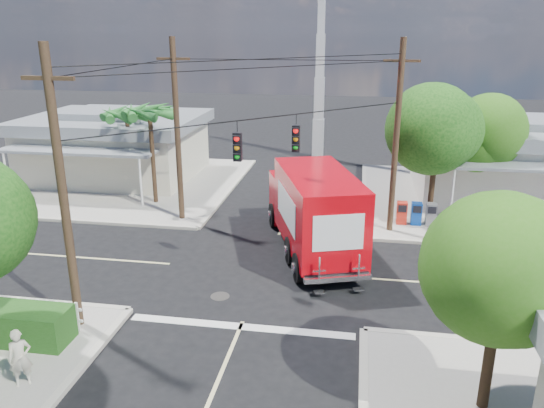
# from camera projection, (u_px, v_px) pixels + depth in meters

# --- Properties ---
(ground) EXTENTS (120.00, 120.00, 0.00)m
(ground) POSITION_uv_depth(u_px,v_px,m) (264.00, 271.00, 21.46)
(ground) COLOR black
(ground) RESTS_ON ground
(sidewalk_ne) EXTENTS (14.12, 14.12, 0.14)m
(sidewalk_ne) POSITION_uv_depth(u_px,v_px,m) (487.00, 201.00, 29.93)
(sidewalk_ne) COLOR #9B968C
(sidewalk_ne) RESTS_ON ground
(sidewalk_nw) EXTENTS (14.12, 14.12, 0.14)m
(sidewalk_nw) POSITION_uv_depth(u_px,v_px,m) (125.00, 184.00, 33.33)
(sidewalk_nw) COLOR #9B968C
(sidewalk_nw) RESTS_ON ground
(road_markings) EXTENTS (32.00, 32.00, 0.01)m
(road_markings) POSITION_uv_depth(u_px,v_px,m) (257.00, 287.00, 20.08)
(road_markings) COLOR beige
(road_markings) RESTS_ON ground
(building_ne) EXTENTS (11.80, 10.20, 4.50)m
(building_ne) POSITION_uv_depth(u_px,v_px,m) (518.00, 159.00, 29.99)
(building_ne) COLOR silver
(building_ne) RESTS_ON sidewalk_ne
(building_nw) EXTENTS (10.80, 10.20, 4.30)m
(building_nw) POSITION_uv_depth(u_px,v_px,m) (116.00, 144.00, 34.31)
(building_nw) COLOR beige
(building_nw) RESTS_ON sidewalk_nw
(radio_tower) EXTENTS (0.80, 0.80, 17.00)m
(radio_tower) POSITION_uv_depth(u_px,v_px,m) (320.00, 82.00, 38.34)
(radio_tower) COLOR silver
(radio_tower) RESTS_ON ground
(tree_ne_front) EXTENTS (4.21, 4.14, 6.66)m
(tree_ne_front) POSITION_uv_depth(u_px,v_px,m) (438.00, 130.00, 25.17)
(tree_ne_front) COLOR #422D1C
(tree_ne_front) RESTS_ON sidewalk_ne
(tree_ne_back) EXTENTS (3.77, 3.66, 5.82)m
(tree_ne_back) POSITION_uv_depth(u_px,v_px,m) (484.00, 135.00, 27.01)
(tree_ne_back) COLOR #422D1C
(tree_ne_back) RESTS_ON sidewalk_ne
(tree_se) EXTENTS (3.67, 3.54, 5.62)m
(tree_se) POSITION_uv_depth(u_px,v_px,m) (504.00, 267.00, 12.32)
(tree_se) COLOR #422D1C
(tree_se) RESTS_ON sidewalk_se
(palm_nw_front) EXTENTS (3.01, 3.08, 5.59)m
(palm_nw_front) POSITION_uv_depth(u_px,v_px,m) (150.00, 114.00, 28.07)
(palm_nw_front) COLOR #422D1C
(palm_nw_front) RESTS_ON sidewalk_nw
(palm_nw_back) EXTENTS (3.01, 3.08, 5.19)m
(palm_nw_back) POSITION_uv_depth(u_px,v_px,m) (127.00, 115.00, 29.91)
(palm_nw_back) COLOR #422D1C
(palm_nw_back) RESTS_ON sidewalk_nw
(utility_poles) EXTENTS (12.00, 10.68, 9.00)m
(utility_poles) POSITION_uv_depth(u_px,v_px,m) (232.00, 148.00, 21.74)
(utility_poles) COLOR #473321
(utility_poles) RESTS_ON ground
(vending_boxes) EXTENTS (1.90, 0.50, 1.10)m
(vending_boxes) POSITION_uv_depth(u_px,v_px,m) (416.00, 214.00, 26.04)
(vending_boxes) COLOR red
(vending_boxes) RESTS_ON sidewalk_ne
(delivery_truck) EXTENTS (5.09, 8.93, 3.71)m
(delivery_truck) POSITION_uv_depth(u_px,v_px,m) (313.00, 210.00, 22.87)
(delivery_truck) COLOR black
(delivery_truck) RESTS_ON ground
(parked_car) EXTENTS (5.09, 2.62, 1.37)m
(parked_car) POSITION_uv_depth(u_px,v_px,m) (502.00, 245.00, 22.24)
(parked_car) COLOR silver
(parked_car) RESTS_ON ground
(pedestrian) EXTENTS (0.71, 0.67, 1.63)m
(pedestrian) POSITION_uv_depth(u_px,v_px,m) (20.00, 358.00, 14.16)
(pedestrian) COLOR beige
(pedestrian) RESTS_ON sidewalk_sw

